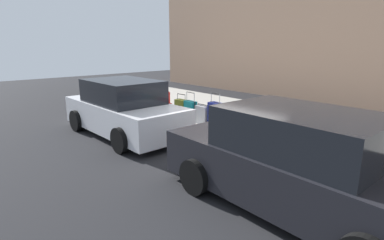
% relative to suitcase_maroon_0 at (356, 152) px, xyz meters
% --- Properties ---
extents(ground_plane, '(40.00, 40.00, 0.00)m').
position_rel_suitcase_maroon_0_xyz_m(ground_plane, '(3.05, 0.73, -0.44)').
color(ground_plane, black).
extents(sidewalk_curb, '(18.00, 5.00, 0.14)m').
position_rel_suitcase_maroon_0_xyz_m(sidewalk_curb, '(3.05, -1.77, -0.37)').
color(sidewalk_curb, '#ADA89E').
rests_on(sidewalk_curb, ground_plane).
extents(suitcase_maroon_0, '(0.46, 0.22, 0.80)m').
position_rel_suitcase_maroon_0_xyz_m(suitcase_maroon_0, '(0.00, 0.00, 0.00)').
color(suitcase_maroon_0, maroon).
rests_on(suitcase_maroon_0, sidewalk_curb).
extents(suitcase_navy_1, '(0.48, 0.25, 0.76)m').
position_rel_suitcase_maroon_0_xyz_m(suitcase_navy_1, '(0.54, -0.02, -0.03)').
color(suitcase_navy_1, navy).
rests_on(suitcase_navy_1, sidewalk_curb).
extents(suitcase_silver_2, '(0.48, 0.20, 0.71)m').
position_rel_suitcase_maroon_0_xyz_m(suitcase_silver_2, '(1.09, 0.07, 0.03)').
color(suitcase_silver_2, '#9EA0A8').
rests_on(suitcase_silver_2, sidewalk_curb).
extents(suitcase_teal_3, '(0.39, 0.24, 0.83)m').
position_rel_suitcase_maroon_0_xyz_m(suitcase_teal_3, '(1.59, 0.09, -0.00)').
color(suitcase_teal_3, '#0F606B').
rests_on(suitcase_teal_3, sidewalk_curb).
extents(suitcase_olive_4, '(0.38, 0.26, 0.71)m').
position_rel_suitcase_maroon_0_xyz_m(suitcase_olive_4, '(2.04, 0.06, 0.03)').
color(suitcase_olive_4, '#59601E').
rests_on(suitcase_olive_4, sidewalk_curb).
extents(suitcase_red_5, '(0.42, 0.25, 0.82)m').
position_rel_suitcase_maroon_0_xyz_m(suitcase_red_5, '(2.51, 0.07, 0.00)').
color(suitcase_red_5, red).
rests_on(suitcase_red_5, sidewalk_curb).
extents(suitcase_black_6, '(0.48, 0.26, 0.87)m').
position_rel_suitcase_maroon_0_xyz_m(suitcase_black_6, '(3.03, 0.03, 0.01)').
color(suitcase_black_6, black).
rests_on(suitcase_black_6, sidewalk_curb).
extents(suitcase_maroon_7, '(0.42, 0.25, 0.75)m').
position_rel_suitcase_maroon_0_xyz_m(suitcase_maroon_7, '(3.55, 0.07, -0.04)').
color(suitcase_maroon_7, maroon).
rests_on(suitcase_maroon_7, sidewalk_curb).
extents(suitcase_navy_8, '(0.42, 0.26, 1.04)m').
position_rel_suitcase_maroon_0_xyz_m(suitcase_navy_8, '(4.04, -0.01, 0.08)').
color(suitcase_navy_8, navy).
rests_on(suitcase_navy_8, sidewalk_curb).
extents(suitcase_silver_9, '(0.47, 0.27, 0.63)m').
position_rel_suitcase_maroon_0_xyz_m(suitcase_silver_9, '(4.56, 0.02, -0.01)').
color(suitcase_silver_9, '#9EA0A8').
rests_on(suitcase_silver_9, sidewalk_curb).
extents(suitcase_teal_10, '(0.44, 0.23, 0.95)m').
position_rel_suitcase_maroon_0_xyz_m(suitcase_teal_10, '(5.09, 0.06, 0.03)').
color(suitcase_teal_10, '#0F606B').
rests_on(suitcase_teal_10, sidewalk_curb).
extents(suitcase_olive_11, '(0.44, 0.29, 0.82)m').
position_rel_suitcase_maroon_0_xyz_m(suitcase_olive_11, '(5.60, 0.02, 0.02)').
color(suitcase_olive_11, '#59601E').
rests_on(suitcase_olive_11, sidewalk_curb).
extents(fire_hydrant, '(0.39, 0.21, 0.83)m').
position_rel_suitcase_maroon_0_xyz_m(fire_hydrant, '(6.38, 0.03, 0.14)').
color(fire_hydrant, red).
rests_on(fire_hydrant, sidewalk_curb).
extents(bollard_post, '(0.16, 0.16, 0.92)m').
position_rel_suitcase_maroon_0_xyz_m(bollard_post, '(7.00, 0.18, 0.16)').
color(bollard_post, brown).
rests_on(bollard_post, sidewalk_curb).
extents(parked_car_charcoal_0, '(4.55, 2.06, 1.61)m').
position_rel_suitcase_maroon_0_xyz_m(parked_car_charcoal_0, '(0.05, 2.22, 0.32)').
color(parked_car_charcoal_0, black).
rests_on(parked_car_charcoal_0, ground_plane).
extents(parked_car_white_1, '(4.27, 2.03, 1.59)m').
position_rel_suitcase_maroon_0_xyz_m(parked_car_white_1, '(5.53, 2.22, 0.31)').
color(parked_car_white_1, silver).
rests_on(parked_car_white_1, ground_plane).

